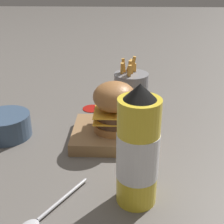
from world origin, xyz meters
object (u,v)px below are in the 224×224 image
(serving_board, at_px, (112,134))
(ketchup_bottle, at_px, (138,151))
(burger, at_px, (114,106))
(spoon, at_px, (40,218))
(fries_basket, at_px, (131,87))
(side_bowl, at_px, (6,125))

(serving_board, relative_size, ketchup_bottle, 0.84)
(burger, distance_m, ketchup_bottle, 0.24)
(burger, distance_m, spoon, 0.34)
(burger, bearing_deg, ketchup_bottle, 102.12)
(serving_board, bearing_deg, ketchup_bottle, 103.58)
(burger, height_order, fries_basket, burger)
(fries_basket, height_order, side_bowl, fries_basket)
(ketchup_bottle, relative_size, side_bowl, 1.86)
(ketchup_bottle, height_order, spoon, ketchup_bottle)
(serving_board, distance_m, ketchup_bottle, 0.26)
(fries_basket, bearing_deg, serving_board, 78.69)
(ketchup_bottle, distance_m, side_bowl, 0.43)
(side_bowl, height_order, spoon, side_bowl)
(fries_basket, bearing_deg, spoon, 73.04)
(ketchup_bottle, bearing_deg, spoon, 20.49)
(serving_board, height_order, fries_basket, fries_basket)
(serving_board, height_order, burger, burger)
(serving_board, relative_size, spoon, 1.23)
(serving_board, bearing_deg, burger, -179.64)
(serving_board, height_order, ketchup_bottle, ketchup_bottle)
(ketchup_bottle, xyz_separation_m, spoon, (0.18, 0.07, -0.11))
(serving_board, distance_m, side_bowl, 0.29)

